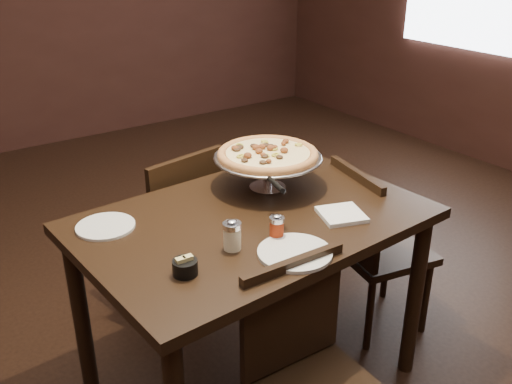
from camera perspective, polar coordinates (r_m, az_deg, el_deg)
room at (r=2.12m, az=1.38°, el=14.26°), size 6.04×7.04×2.84m
dining_table at (r=2.20m, az=-0.32°, el=-4.83°), size 1.34×0.94×0.81m
pizza_stand at (r=2.32m, az=1.19°, el=3.75°), size 0.45×0.45×0.18m
parmesan_shaker at (r=1.91m, az=-2.40°, el=-4.34°), size 0.06×0.06×0.11m
pepper_flake_shaker at (r=1.98m, az=2.08°, el=-3.53°), size 0.05×0.05×0.09m
packet_caddy at (r=1.80m, az=-7.11°, el=-7.43°), size 0.08×0.08×0.06m
napkin_stack at (r=2.17m, az=8.55°, el=-2.25°), size 0.20×0.20×0.02m
plate_left at (r=2.14m, az=-14.82°, el=-3.34°), size 0.21×0.21×0.01m
plate_near at (r=1.91m, az=3.90°, el=-6.06°), size 0.25×0.25×0.01m
serving_spatula at (r=2.05m, az=2.00°, el=0.68°), size 0.14×0.14×0.02m
chair_far at (r=2.76m, az=-8.18°, el=-3.70°), size 0.48×0.48×0.89m
chair_near at (r=1.98m, az=5.45°, el=-17.59°), size 0.40×0.40×0.84m
chair_side at (r=2.72m, az=11.47°, el=-5.02°), size 0.46×0.46×0.84m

